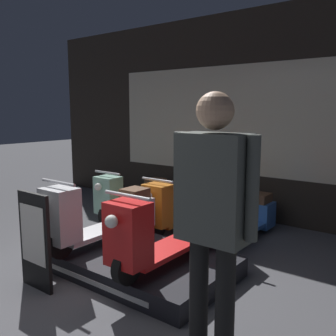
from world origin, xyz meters
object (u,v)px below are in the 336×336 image
object	(u,v)px
scooter_backrow_2	(241,218)
price_sign_board	(35,241)
scooter_display_left	(101,216)
scooter_backrow_0	(133,197)
scooter_display_right	(167,232)
scooter_backrow_1	(181,206)
person_right_browsing	(213,207)

from	to	relation	value
scooter_backrow_2	price_sign_board	world-z (taller)	price_sign_board
scooter_display_left	scooter_backrow_0	bearing A→B (deg)	121.01
scooter_display_right	price_sign_board	size ratio (longest dim) A/B	1.64
scooter_display_right	scooter_backrow_1	size ratio (longest dim) A/B	1.00
scooter_display_left	scooter_display_right	xyz separation A→B (m)	(0.95, 0.00, 0.00)
scooter_backrow_0	price_sign_board	bearing A→B (deg)	-68.31
scooter_backrow_1	price_sign_board	distance (m)	2.40
scooter_display_right	scooter_backrow_0	distance (m)	2.42
scooter_backrow_1	price_sign_board	size ratio (longest dim) A/B	1.64
scooter_display_left	person_right_browsing	bearing A→B (deg)	-21.99
scooter_backrow_2	scooter_backrow_0	bearing A→B (deg)	180.00
scooter_backrow_0	price_sign_board	distance (m)	2.58
scooter_backrow_0	scooter_backrow_1	distance (m)	0.95
scooter_display_right	price_sign_board	world-z (taller)	scooter_display_right
scooter_backrow_1	scooter_display_right	bearing A→B (deg)	-59.13
person_right_browsing	price_sign_board	distance (m)	1.99
scooter_display_left	scooter_backrow_1	world-z (taller)	scooter_display_left
scooter_backrow_1	scooter_display_left	bearing A→B (deg)	-91.26
scooter_backrow_2	person_right_browsing	bearing A→B (deg)	-67.86
scooter_backrow_2	scooter_display_right	bearing A→B (deg)	-91.45
scooter_display_right	scooter_backrow_0	world-z (taller)	scooter_display_right
scooter_display_left	scooter_backrow_1	xyz separation A→B (m)	(0.03, 1.53, -0.20)
scooter_backrow_0	scooter_backrow_2	bearing A→B (deg)	0.00
scooter_backrow_1	scooter_backrow_2	xyz separation A→B (m)	(0.95, 0.00, 0.00)
scooter_display_left	scooter_display_right	distance (m)	0.95
scooter_backrow_0	person_right_browsing	xyz separation A→B (m)	(2.85, -2.31, 0.77)
scooter_backrow_0	price_sign_board	size ratio (longest dim) A/B	1.64
scooter_display_right	price_sign_board	xyz separation A→B (m)	(-0.92, -0.86, -0.04)
scooter_backrow_0	price_sign_board	xyz separation A→B (m)	(0.95, -2.39, 0.16)
scooter_backrow_0	scooter_backrow_2	world-z (taller)	same
person_right_browsing	price_sign_board	world-z (taller)	person_right_browsing
scooter_display_left	scooter_backrow_0	xyz separation A→B (m)	(-0.92, 1.53, -0.20)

